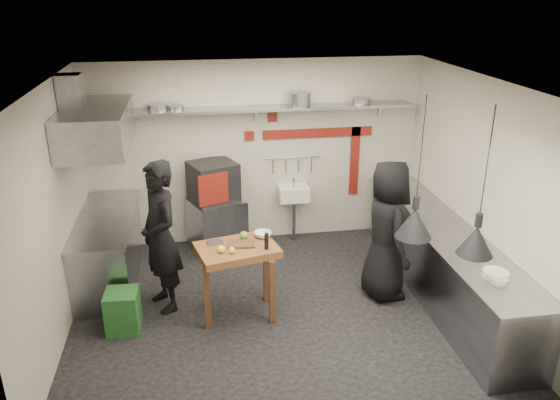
{
  "coord_description": "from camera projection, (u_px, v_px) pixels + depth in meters",
  "views": [
    {
      "loc": [
        -0.91,
        -5.82,
        3.8
      ],
      "look_at": [
        0.08,
        0.3,
        1.33
      ],
      "focal_mm": 35.0,
      "sensor_mm": 36.0,
      "label": 1
    }
  ],
  "objects": [
    {
      "name": "prep_table",
      "position": [
        238.0,
        281.0,
        6.58
      ],
      "size": [
        1.04,
        0.83,
        0.92
      ],
      "primitive_type": null,
      "rotation": [
        0.0,
        0.0,
        0.23
      ],
      "color": "brown",
      "rests_on": "floor"
    },
    {
      "name": "floor",
      "position": [
        278.0,
        307.0,
        6.87
      ],
      "size": [
        5.0,
        5.0,
        0.0
      ],
      "primitive_type": "plane",
      "color": "black",
      "rests_on": "ground"
    },
    {
      "name": "heat_lamp_far",
      "position": [
        484.0,
        183.0,
        5.13
      ],
      "size": [
        0.37,
        0.37,
        1.5
      ],
      "primitive_type": null,
      "rotation": [
        0.0,
        0.0,
        -0.03
      ],
      "color": "black",
      "rests_on": "ceiling"
    },
    {
      "name": "oven_stand",
      "position": [
        217.0,
        225.0,
        8.25
      ],
      "size": [
        0.93,
        0.89,
        0.8
      ],
      "primitive_type": "cube",
      "rotation": [
        0.0,
        0.0,
        0.38
      ],
      "color": "gray",
      "rests_on": "floor"
    },
    {
      "name": "chef_right",
      "position": [
        387.0,
        230.0,
        6.85
      ],
      "size": [
        0.61,
        0.91,
        1.82
      ],
      "primitive_type": "imported",
      "rotation": [
        0.0,
        0.0,
        1.6
      ],
      "color": "black",
      "rests_on": "floor"
    },
    {
      "name": "extractor_hood",
      "position": [
        97.0,
        127.0,
        6.73
      ],
      "size": [
        0.78,
        1.6,
        0.5
      ],
      "primitive_type": "cube",
      "color": "gray",
      "rests_on": "ceiling"
    },
    {
      "name": "hand_sink",
      "position": [
        294.0,
        193.0,
        8.43
      ],
      "size": [
        0.46,
        0.34,
        0.22
      ],
      "primitive_type": "cube",
      "color": "silver",
      "rests_on": "wall_back"
    },
    {
      "name": "stock_pot",
      "position": [
        300.0,
        99.0,
        7.9
      ],
      "size": [
        0.37,
        0.37,
        0.2
      ],
      "primitive_type": "cylinder",
      "rotation": [
        0.0,
        0.0,
        0.18
      ],
      "color": "gray",
      "rests_on": "back_shelf"
    },
    {
      "name": "red_tile_b",
      "position": [
        249.0,
        136.0,
        8.15
      ],
      "size": [
        0.14,
        0.02,
        0.14
      ],
      "primitive_type": "cube",
      "color": "maroon",
      "rests_on": "wall_back"
    },
    {
      "name": "small_bowl_right",
      "position": [
        499.0,
        280.0,
        5.62
      ],
      "size": [
        0.2,
        0.2,
        0.05
      ],
      "primitive_type": "cylinder",
      "rotation": [
        0.0,
        0.0,
        0.07
      ],
      "color": "silver",
      "rests_on": "counter_right_top"
    },
    {
      "name": "green_bin",
      "position": [
        123.0,
        311.0,
        6.35
      ],
      "size": [
        0.39,
        0.39,
        0.5
      ],
      "primitive_type": "cube",
      "rotation": [
        0.0,
        0.0,
        -0.06
      ],
      "color": "#1E5622",
      "rests_on": "floor"
    },
    {
      "name": "oven_door",
      "position": [
        213.0,
        189.0,
        7.72
      ],
      "size": [
        0.43,
        0.19,
        0.46
      ],
      "primitive_type": "cube",
      "rotation": [
        0.0,
        0.0,
        0.38
      ],
      "color": "maroon",
      "rests_on": "combi_oven"
    },
    {
      "name": "chef_left",
      "position": [
        160.0,
        237.0,
        6.57
      ],
      "size": [
        0.7,
        0.82,
        1.91
      ],
      "primitive_type": "imported",
      "rotation": [
        0.0,
        0.0,
        -1.15
      ],
      "color": "black",
      "rests_on": "floor"
    },
    {
      "name": "pan_mid_left",
      "position": [
        177.0,
        108.0,
        7.66
      ],
      "size": [
        0.22,
        0.22,
        0.07
      ],
      "primitive_type": "cylinder",
      "rotation": [
        0.0,
        0.0,
        -0.05
      ],
      "color": "gray",
      "rests_on": "back_shelf"
    },
    {
      "name": "shelf_bracket_mid",
      "position": [
        256.0,
        113.0,
        8.03
      ],
      "size": [
        0.04,
        0.06,
        0.24
      ],
      "primitive_type": "cube",
      "color": "gray",
      "rests_on": "wall_back"
    },
    {
      "name": "sink_tap",
      "position": [
        294.0,
        182.0,
        8.36
      ],
      "size": [
        0.03,
        0.03,
        0.14
      ],
      "primitive_type": "cylinder",
      "color": "gray",
      "rests_on": "hand_sink"
    },
    {
      "name": "sink_drain",
      "position": [
        294.0,
        220.0,
        8.55
      ],
      "size": [
        0.06,
        0.06,
        0.66
      ],
      "primitive_type": "cylinder",
      "color": "gray",
      "rests_on": "floor"
    },
    {
      "name": "combi_oven",
      "position": [
        213.0,
        182.0,
        8.01
      ],
      "size": [
        0.8,
        0.78,
        0.58
      ],
      "primitive_type": "cube",
      "rotation": [
        0.0,
        0.0,
        0.38
      ],
      "color": "black",
      "rests_on": "oven_stand"
    },
    {
      "name": "utensil_rail",
      "position": [
        292.0,
        157.0,
        8.36
      ],
      "size": [
        0.9,
        0.02,
        0.02
      ],
      "primitive_type": "cylinder",
      "rotation": [
        0.0,
        1.57,
        0.0
      ],
      "color": "gray",
      "rests_on": "wall_back"
    },
    {
      "name": "counter_right_top",
      "position": [
        446.0,
        230.0,
        6.85
      ],
      "size": [
        0.76,
        3.9,
        0.03
      ],
      "primitive_type": "cube",
      "color": "gray",
      "rests_on": "counter_right"
    },
    {
      "name": "steel_tray",
      "position": [
        215.0,
        242.0,
        6.48
      ],
      "size": [
        0.2,
        0.14,
        0.03
      ],
      "primitive_type": "cube",
      "rotation": [
        0.0,
        0.0,
        0.14
      ],
      "color": "gray",
      "rests_on": "prep_table"
    },
    {
      "name": "red_band_horiz",
      "position": [
        318.0,
        133.0,
        8.3
      ],
      "size": [
        1.7,
        0.02,
        0.14
      ],
      "primitive_type": "cube",
      "color": "maroon",
      "rests_on": "wall_back"
    },
    {
      "name": "oven_glass",
      "position": [
        215.0,
        188.0,
        7.75
      ],
      "size": [
        0.36,
        0.16,
        0.34
      ],
      "primitive_type": "cube",
      "rotation": [
        0.0,
        0.0,
        0.38
      ],
      "color": "black",
      "rests_on": "oven_door"
    },
    {
      "name": "wall_right",
      "position": [
        478.0,
        192.0,
        6.73
      ],
      "size": [
        0.04,
        4.2,
        2.8
      ],
      "primitive_type": "cube",
      "color": "beige",
      "rests_on": "floor"
    },
    {
      "name": "pepper_mill",
      "position": [
        267.0,
        241.0,
        6.31
      ],
      "size": [
        0.06,
        0.06,
        0.2
      ],
      "primitive_type": "cylinder",
      "rotation": [
        0.0,
        0.0,
        -0.28
      ],
      "color": "black",
      "rests_on": "prep_table"
    },
    {
      "name": "pan_far_left",
      "position": [
        158.0,
        107.0,
        7.62
      ],
      "size": [
        0.36,
        0.36,
        0.09
      ],
      "primitive_type": "cylinder",
      "rotation": [
        0.0,
        0.0,
        0.35
      ],
      "color": "gray",
      "rests_on": "back_shelf"
    },
    {
      "name": "hood_duct",
      "position": [
        71.0,
        95.0,
        6.55
      ],
      "size": [
        0.28,
        0.28,
        0.5
      ],
      "primitive_type": "cube",
      "color": "gray",
      "rests_on": "ceiling"
    },
    {
      "name": "cutting_board",
      "position": [
        241.0,
        244.0,
        6.45
      ],
      "size": [
        0.33,
        0.25,
        0.02
      ],
      "primitive_type": "cube",
      "rotation": [
        0.0,
        0.0,
        -0.09
      ],
      "color": "#55321F",
      "rests_on": "prep_table"
    },
    {
      "name": "shelf_bracket_right",
      "position": [
        380.0,
        109.0,
        8.31
      ],
      "size": [
        0.04,
        0.06,
        0.24
      ],
      "primitive_type": "cube",
      "color": "gray",
      "rests_on": "wall_back"
    },
    {
      "name": "counter_right",
      "position": [
        442.0,
        263.0,
        7.03
      ],
      "size": [
        0.7,
        3.8,
        0.9
      ],
      "primitive_type": "cube",
      "color": "gray",
      "rests_on": "floor"
    },
    {
      "name": "shelf_bracket_left",
      "position": [
        123.0,
        118.0,
        7.74
      ],
      "size": [
        0.04,
        0.06,
        0.24
      ],
      "primitive_type": "cube",
      "color": "gray",
      "rests_on": "wall_back"
    },
    {
      "name": "pan_right",
      "position": [
        361.0,
        101.0,
        8.06
      ],
      "size": [
        0.3,
        0.3,
        0.08
      ],
      "primitive_type": "cylinder",
      "rotation": [
        0.0,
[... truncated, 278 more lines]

